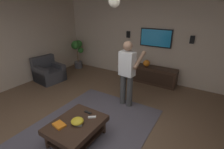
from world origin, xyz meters
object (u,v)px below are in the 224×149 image
(vase_round, at_px, (147,63))
(wall_speaker_left, at_px, (192,40))
(potted_plant_tall, at_px, (77,49))
(bowl, at_px, (77,121))
(coffee_table, at_px, (76,127))
(person_standing, at_px, (127,71))
(remote_grey, at_px, (78,125))
(book, at_px, (59,125))
(wall_speaker_right, at_px, (128,34))
(armchair, at_px, (49,73))
(media_console, at_px, (150,75))
(remote_white, at_px, (92,117))
(remote_black, at_px, (88,112))
(tv, at_px, (156,38))

(vase_round, distance_m, wall_speaker_left, 1.48)
(potted_plant_tall, xyz_separation_m, bowl, (-3.06, -2.84, -0.34))
(coffee_table, bearing_deg, person_standing, -7.29)
(remote_grey, bearing_deg, potted_plant_tall, 111.92)
(book, xyz_separation_m, wall_speaker_right, (3.72, 0.56, 1.06))
(armchair, height_order, media_console, armchair)
(person_standing, distance_m, remote_white, 1.44)
(bowl, xyz_separation_m, remote_black, (0.35, 0.05, -0.04))
(tv, relative_size, vase_round, 4.61)
(remote_black, height_order, wall_speaker_right, wall_speaker_right)
(potted_plant_tall, height_order, remote_black, potted_plant_tall)
(person_standing, xyz_separation_m, book, (-1.82, 0.39, -0.51))
(bowl, height_order, remote_black, bowl)
(wall_speaker_left, bearing_deg, armchair, 115.59)
(media_console, bearing_deg, armchair, -60.61)
(vase_round, height_order, wall_speaker_left, wall_speaker_left)
(book, bearing_deg, wall_speaker_right, -71.57)
(armchair, xyz_separation_m, remote_grey, (-1.62, -2.84, 0.13))
(remote_white, relative_size, book, 0.68)
(wall_speaker_left, distance_m, wall_speaker_right, 2.03)
(armchair, distance_m, wall_speaker_left, 4.64)
(book, bearing_deg, media_console, -87.02)
(potted_plant_tall, relative_size, remote_white, 7.66)
(wall_speaker_left, xyz_separation_m, wall_speaker_right, (0.00, 2.03, -0.01))
(armchair, height_order, tv, tv)
(wall_speaker_right, bearing_deg, person_standing, -153.47)
(bowl, xyz_separation_m, vase_round, (3.22, -0.05, 0.21))
(media_console, height_order, wall_speaker_right, wall_speaker_right)
(remote_white, xyz_separation_m, wall_speaker_right, (3.24, 0.90, 1.07))
(wall_speaker_left, bearing_deg, vase_round, 103.72)
(remote_black, height_order, wall_speaker_left, wall_speaker_left)
(vase_round, bearing_deg, book, 175.29)
(vase_round, xyz_separation_m, wall_speaker_left, (0.29, -1.19, 0.83))
(remote_grey, bearing_deg, wall_speaker_right, 82.30)
(remote_grey, distance_m, book, 0.33)
(remote_white, height_order, vase_round, vase_round)
(person_standing, distance_m, book, 1.94)
(vase_round, bearing_deg, coffee_table, 178.24)
(potted_plant_tall, bearing_deg, armchair, -178.39)
(tv, xyz_separation_m, potted_plant_tall, (-0.43, 3.03, -0.65))
(potted_plant_tall, distance_m, book, 4.21)
(coffee_table, height_order, remote_black, remote_black)
(media_console, distance_m, bowl, 3.27)
(book, relative_size, wall_speaker_left, 1.00)
(armchair, distance_m, tv, 3.74)
(vase_round, distance_m, wall_speaker_right, 1.21)
(remote_black, xyz_separation_m, book, (-0.57, 0.18, 0.01))
(coffee_table, height_order, bowl, bowl)
(remote_white, bearing_deg, bowl, -150.69)
(person_standing, bearing_deg, book, 174.26)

